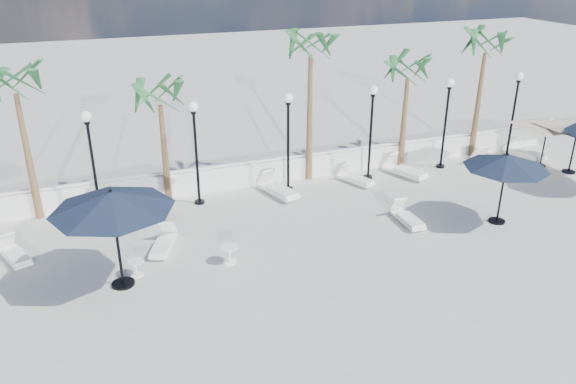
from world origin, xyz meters
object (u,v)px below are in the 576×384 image
object	(u,v)px
lounger_0	(14,254)
lounger_6	(488,165)
parasol_cream_sq_a	(549,119)
lounger_2	(164,243)
parasol_navy_left	(112,201)
lounger_3	(355,178)
lounger_8	(523,152)
lounger_5	(407,217)
parasol_navy_mid	(507,162)
lounger_4	(278,189)
lounger_7	(404,170)

from	to	relation	value
lounger_0	lounger_6	size ratio (longest dim) A/B	0.83
lounger_0	parasol_cream_sq_a	bearing A→B (deg)	-19.96
lounger_2	parasol_navy_left	size ratio (longest dim) A/B	0.52
lounger_3	lounger_8	world-z (taller)	lounger_8
parasol_cream_sq_a	lounger_0	bearing A→B (deg)	-178.08
lounger_5	parasol_cream_sq_a	distance (m)	8.96
lounger_2	lounger_6	bearing A→B (deg)	31.27
lounger_8	parasol_navy_mid	bearing A→B (deg)	-159.97
lounger_2	lounger_4	world-z (taller)	lounger_4
lounger_0	parasol_navy_mid	world-z (taller)	parasol_navy_mid
lounger_8	parasol_navy_left	distance (m)	18.54
lounger_0	lounger_3	size ratio (longest dim) A/B	1.00
lounger_4	parasol_navy_left	xyz separation A→B (m)	(-6.17, -4.36, 2.33)
lounger_7	lounger_0	bearing A→B (deg)	164.02
parasol_cream_sq_a	lounger_2	bearing A→B (deg)	-174.37
lounger_8	parasol_cream_sq_a	distance (m)	2.15
lounger_3	lounger_8	bearing A→B (deg)	-23.69
lounger_6	lounger_7	bearing A→B (deg)	179.08
lounger_5	parasol_navy_left	world-z (taller)	parasol_navy_left
parasol_navy_left	lounger_6	bearing A→B (deg)	13.41
lounger_7	parasol_navy_mid	world-z (taller)	parasol_navy_mid
lounger_8	parasol_navy_left	xyz separation A→B (m)	(-17.87, -4.36, 2.33)
parasol_cream_sq_a	parasol_navy_left	bearing A→B (deg)	-169.65
lounger_2	parasol_navy_mid	size ratio (longest dim) A/B	0.62
lounger_2	lounger_5	size ratio (longest dim) A/B	1.03
lounger_0	lounger_7	xyz separation A→B (m)	(14.65, 1.80, 0.04)
lounger_0	lounger_4	size ratio (longest dim) A/B	0.82
parasol_navy_mid	lounger_7	bearing A→B (deg)	98.60
lounger_7	parasol_navy_mid	bearing A→B (deg)	-104.37
lounger_5	parasol_navy_mid	distance (m)	3.71
lounger_7	parasol_navy_left	size ratio (longest dim) A/B	0.62
lounger_3	lounger_5	size ratio (longest dim) A/B	1.02
lounger_2	lounger_7	world-z (taller)	lounger_7
lounger_4	parasol_navy_mid	size ratio (longest dim) A/B	0.73
lounger_4	lounger_5	world-z (taller)	lounger_4
parasol_navy_left	lounger_2	bearing A→B (deg)	49.42
lounger_7	lounger_5	bearing A→B (deg)	-143.21
lounger_5	lounger_0	bearing A→B (deg)	172.36
lounger_0	parasol_cream_sq_a	distance (m)	20.86
lounger_4	lounger_0	bearing A→B (deg)	174.34
lounger_4	lounger_7	distance (m)	5.56
lounger_2	lounger_4	size ratio (longest dim) A/B	0.84
lounger_5	parasol_navy_mid	xyz separation A→B (m)	(2.95, -1.04, 2.00)
lounger_5	parasol_cream_sq_a	world-z (taller)	parasol_cream_sq_a
parasol_navy_mid	lounger_4	bearing A→B (deg)	142.42
lounger_2	lounger_3	world-z (taller)	lounger_2
lounger_6	parasol_navy_left	xyz separation A→B (m)	(-15.36, -3.66, 2.33)
parasol_cream_sq_a	lounger_7	bearing A→B (deg)	169.77
lounger_4	parasol_navy_mid	distance (m)	8.18
lounger_0	lounger_4	distance (m)	9.26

